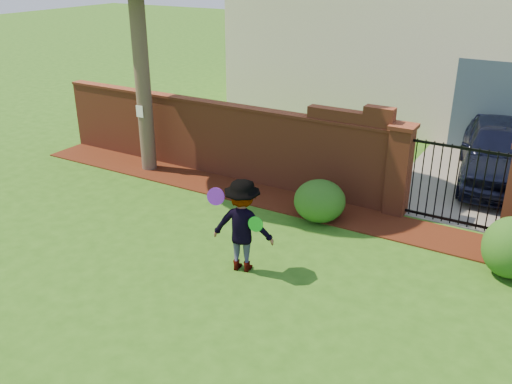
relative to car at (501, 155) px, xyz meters
The scene contains 14 objects.
ground 7.76m from the car, 120.65° to the right, with size 80.00×80.00×0.01m, color #295816.
mulch_bed 5.95m from the car, 145.89° to the right, with size 11.10×1.08×0.03m, color #38140A.
brick_wall 6.52m from the car, 156.00° to the right, with size 8.70×0.31×2.16m.
pillar_left 3.07m from the car, 120.17° to the right, with size 0.50×0.50×1.88m.
iron_gate 2.69m from the car, 99.43° to the right, with size 1.78×0.03×1.60m.
driveway 1.59m from the car, 108.05° to the left, with size 3.20×8.00×0.01m, color slate.
house 6.57m from the car, 118.78° to the left, with size 12.40×6.40×6.30m.
car is the anchor object (origin of this frame).
paper_notice 8.32m from the car, 155.48° to the right, with size 0.20×0.01×0.28m, color white.
shrub_left 4.64m from the car, 126.31° to the right, with size 1.02×1.02×0.83m, color #174E17.
shrub_middle 4.12m from the car, 78.83° to the right, with size 0.94×0.94×1.03m, color #174E17.
man 6.83m from the car, 116.79° to the right, with size 1.04×0.60×1.61m, color gray.
frisbee_purple 7.18m from the car, 118.85° to the right, with size 0.29×0.29×0.03m, color purple.
frisbee_green 6.80m from the car, 113.86° to the right, with size 0.25×0.25×0.02m, color green.
Camera 1 is at (5.15, -6.25, 4.89)m, focal length 38.76 mm.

